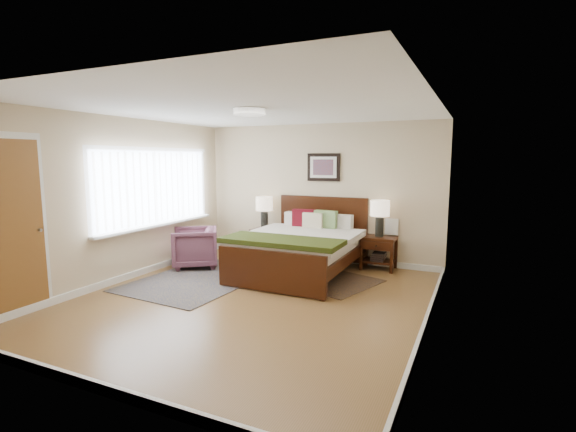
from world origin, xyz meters
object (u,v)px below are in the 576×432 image
object	(u,v)px
bed	(301,242)
lamp_left	(264,207)
armchair	(195,247)
nightstand_left	(264,235)
lamp_right	(380,212)
rug_persian	(200,279)
nightstand_right	(379,249)

from	to	relation	value
bed	lamp_left	size ratio (longest dim) A/B	3.56
bed	armchair	xyz separation A→B (m)	(-1.86, -0.34, -0.20)
nightstand_left	lamp_left	size ratio (longest dim) A/B	0.89
lamp_right	rug_persian	size ratio (longest dim) A/B	0.27
nightstand_left	rug_persian	world-z (taller)	nightstand_left
bed	lamp_left	bearing A→B (deg)	142.90
nightstand_left	lamp_left	xyz separation A→B (m)	(0.00, 0.02, 0.54)
nightstand_right	rug_persian	distance (m)	3.00
nightstand_left	armchair	bearing A→B (deg)	-122.63
lamp_right	nightstand_right	bearing A→B (deg)	-90.00
rug_persian	bed	bearing A→B (deg)	39.72
armchair	lamp_left	bearing A→B (deg)	113.00
bed	lamp_right	size ratio (longest dim) A/B	3.56
nightstand_right	lamp_right	bearing A→B (deg)	90.00
nightstand_right	bed	bearing A→B (deg)	-142.78
bed	nightstand_right	distance (m)	1.38
nightstand_left	lamp_right	distance (m)	2.27
armchair	bed	bearing A→B (deg)	65.71
nightstand_right	lamp_right	size ratio (longest dim) A/B	0.94
nightstand_right	rug_persian	xyz separation A→B (m)	(-2.40, -1.78, -0.34)
nightstand_right	lamp_right	world-z (taller)	lamp_right
lamp_left	nightstand_left	bearing A→B (deg)	-90.00
lamp_right	rug_persian	distance (m)	3.15
nightstand_right	lamp_left	size ratio (longest dim) A/B	0.94
nightstand_right	lamp_right	distance (m)	0.64
bed	lamp_right	xyz separation A→B (m)	(1.09, 0.84, 0.45)
nightstand_right	armchair	world-z (taller)	armchair
armchair	rug_persian	world-z (taller)	armchair
bed	lamp_left	world-z (taller)	bed
nightstand_left	nightstand_right	size ratio (longest dim) A/B	0.95
nightstand_left	lamp_right	size ratio (longest dim) A/B	0.89
nightstand_right	lamp_left	bearing A→B (deg)	179.65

